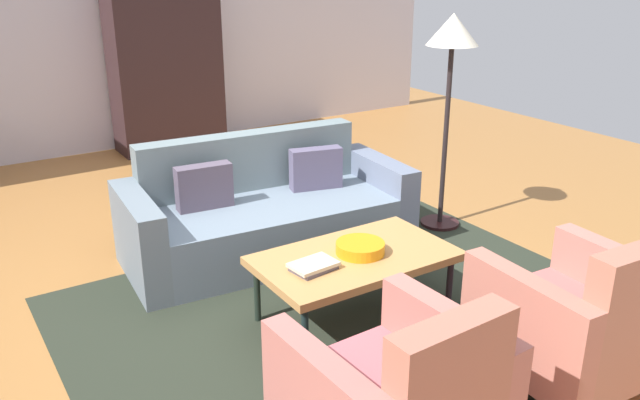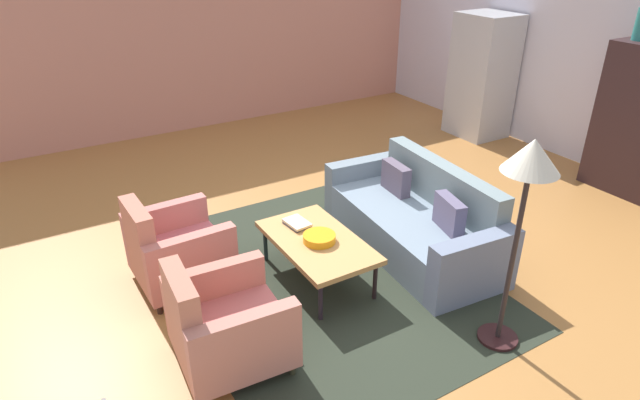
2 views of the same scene
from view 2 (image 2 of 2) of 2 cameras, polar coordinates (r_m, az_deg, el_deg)
ground_plane at (r=5.66m, az=4.80°, el=-4.90°), size 10.88×10.88×0.00m
wall_back at (r=7.97m, az=29.60°, el=12.15°), size 9.06×0.12×2.80m
wall_left at (r=9.02m, az=-12.32°, el=16.32°), size 0.12×7.86×2.80m
area_rug at (r=5.19m, az=0.19°, el=-8.04°), size 3.40×2.60×0.01m
couch at (r=5.61m, az=10.24°, el=-2.15°), size 2.16×1.06×0.86m
coffee_table at (r=4.95m, az=-0.30°, el=-4.55°), size 1.20×0.70×0.43m
armchair_left at (r=5.09m, az=-15.27°, el=-5.33°), size 0.83×0.83×0.88m
armchair_right at (r=4.15m, az=-10.32°, el=-13.09°), size 0.84×0.84×0.88m
fruit_bowl at (r=4.89m, az=-0.08°, el=-4.03°), size 0.30×0.30×0.07m
book_stack at (r=5.15m, az=-2.44°, el=-2.48°), size 0.28×0.21×0.04m
refrigerator at (r=8.82m, az=16.76°, el=12.41°), size 0.80×0.73×1.85m
floor_lamp at (r=3.98m, az=21.16°, el=2.33°), size 0.40×0.40×1.72m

